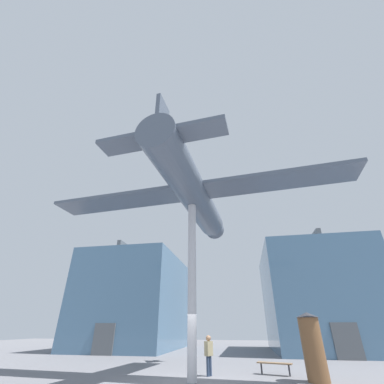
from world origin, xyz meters
The scene contains 8 objects.
ground_plane centered at (0.00, 0.00, 0.00)m, with size 80.00×80.00×0.00m, color slate.
glass_pavilion_left centered at (-9.17, 16.04, 4.49)m, with size 9.08×12.68×9.56m.
glass_pavilion_right centered at (9.17, 16.04, 4.49)m, with size 9.08×12.68×9.56m.
support_pylon_central centered at (0.00, 0.00, 3.94)m, with size 0.40×0.40×7.89m.
suspended_airplane centered at (0.02, 0.24, 8.74)m, with size 17.14×12.42×2.93m.
visitor_person centered at (0.50, 1.65, 0.94)m, with size 0.39×0.46×1.64m.
plaza_bench centered at (3.51, 2.51, 0.44)m, with size 1.66×0.87×0.50m.
info_kiosk centered at (5.07, 0.95, 1.32)m, with size 1.00×1.00×2.58m.
Camera 1 is at (2.37, -12.54, 1.98)m, focal length 24.00 mm.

